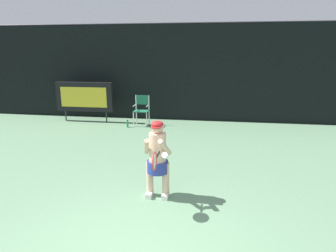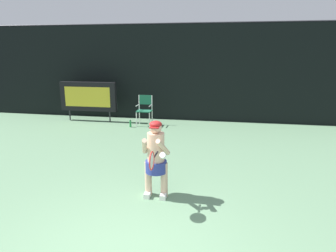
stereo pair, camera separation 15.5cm
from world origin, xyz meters
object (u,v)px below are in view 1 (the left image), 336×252
object	(u,v)px
scoreboard	(85,97)
umpire_chair	(142,108)
tennis_racket	(155,160)
tennis_player	(157,157)
water_bottle	(128,124)

from	to	relation	value
scoreboard	umpire_chair	size ratio (longest dim) A/B	2.04
scoreboard	tennis_racket	xyz separation A→B (m)	(3.94, -6.19, -0.02)
tennis_player	tennis_racket	xyz separation A→B (m)	(0.07, -0.59, 0.15)
scoreboard	tennis_racket	bearing A→B (deg)	-57.56
scoreboard	water_bottle	world-z (taller)	scoreboard
umpire_chair	water_bottle	xyz separation A→B (m)	(-0.43, -0.40, -0.50)
water_bottle	tennis_player	xyz separation A→B (m)	(2.02, -4.94, 0.65)
water_bottle	tennis_racket	xyz separation A→B (m)	(2.09, -5.53, 0.81)
umpire_chair	water_bottle	bearing A→B (deg)	-137.14
umpire_chair	tennis_racket	bearing A→B (deg)	-74.33
water_bottle	tennis_racket	distance (m)	5.96
tennis_player	tennis_racket	size ratio (longest dim) A/B	2.39
tennis_player	tennis_racket	bearing A→B (deg)	-83.32
umpire_chair	tennis_player	xyz separation A→B (m)	(1.59, -5.34, 0.16)
umpire_chair	scoreboard	bearing A→B (deg)	173.33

